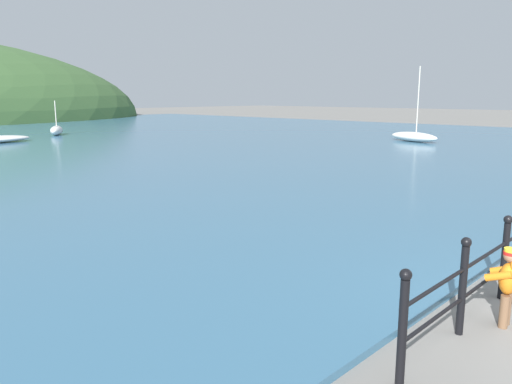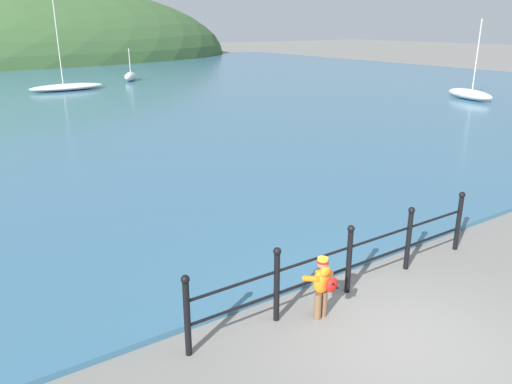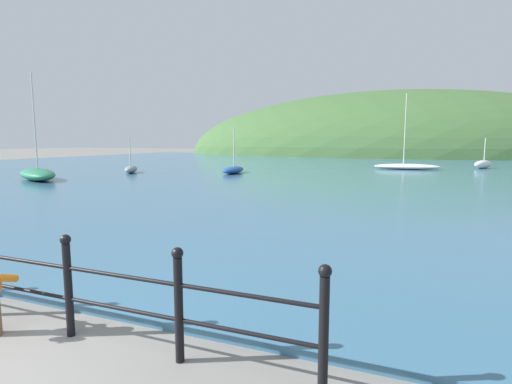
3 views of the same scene
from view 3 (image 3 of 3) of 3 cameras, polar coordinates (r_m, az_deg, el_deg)
water at (r=34.08m, az=15.18°, el=3.37°), size 80.00×60.00×0.10m
far_hillside at (r=68.98m, az=18.59°, el=5.08°), size 70.06×38.53×20.26m
iron_railing at (r=5.16m, az=-25.26°, el=-11.61°), size 6.04×0.12×1.21m
boat_mid_harbor at (r=26.67m, az=-3.27°, el=3.20°), size 1.40×3.25×2.97m
boat_far_right at (r=25.18m, az=-28.78°, el=2.28°), size 4.82×3.67×5.76m
boat_twin_mast at (r=35.91m, az=29.69°, el=3.47°), size 1.85×2.20×2.38m
boat_green_fishing at (r=32.49m, az=20.73°, el=3.47°), size 4.85×1.89×5.67m
boat_white_sailboat at (r=28.25m, az=-17.43°, el=3.13°), size 1.80×2.41×2.36m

